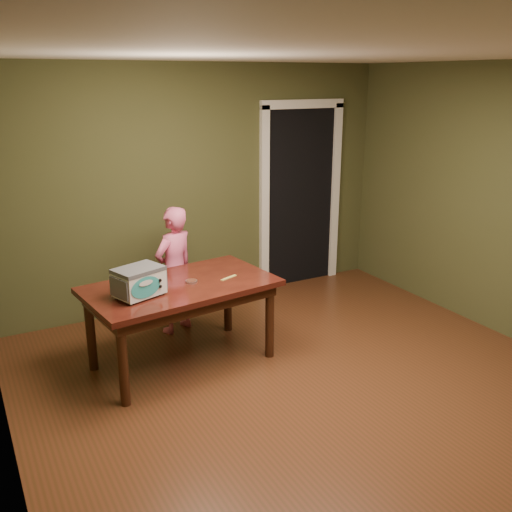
{
  "coord_description": "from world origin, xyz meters",
  "views": [
    {
      "loc": [
        -2.38,
        -3.17,
        2.45
      ],
      "look_at": [
        -0.11,
        1.0,
        0.95
      ],
      "focal_mm": 40.0,
      "sensor_mm": 36.0,
      "label": 1
    }
  ],
  "objects": [
    {
      "name": "floor",
      "position": [
        0.0,
        0.0,
        0.0
      ],
      "size": [
        5.0,
        5.0,
        0.0
      ],
      "primitive_type": "plane",
      "color": "#542918",
      "rests_on": "ground"
    },
    {
      "name": "room_shell",
      "position": [
        0.0,
        0.0,
        1.71
      ],
      "size": [
        4.52,
        5.02,
        2.61
      ],
      "color": "#414424",
      "rests_on": "ground"
    },
    {
      "name": "doorway",
      "position": [
        1.3,
        2.78,
        1.06
      ],
      "size": [
        1.1,
        0.66,
        2.25
      ],
      "color": "black",
      "rests_on": "ground"
    },
    {
      "name": "dining_table",
      "position": [
        -0.76,
        1.17,
        0.65
      ],
      "size": [
        1.7,
        1.09,
        0.75
      ],
      "rotation": [
        0.0,
        0.0,
        0.12
      ],
      "color": "black",
      "rests_on": "floor"
    },
    {
      "name": "toy_oven",
      "position": [
        -1.15,
        1.05,
        0.88
      ],
      "size": [
        0.45,
        0.37,
        0.24
      ],
      "rotation": [
        0.0,
        0.0,
        0.33
      ],
      "color": "#4C4F54",
      "rests_on": "dining_table"
    },
    {
      "name": "baking_pan",
      "position": [
        -0.66,
        1.15,
        0.76
      ],
      "size": [
        0.1,
        0.1,
        0.02
      ],
      "color": "silver",
      "rests_on": "dining_table"
    },
    {
      "name": "spatula",
      "position": [
        -0.33,
        1.1,
        0.75
      ],
      "size": [
        0.18,
        0.09,
        0.01
      ],
      "primitive_type": "cube",
      "rotation": [
        0.0,
        0.0,
        0.36
      ],
      "color": "#CEC459",
      "rests_on": "dining_table"
    },
    {
      "name": "child",
      "position": [
        -0.56,
        1.86,
        0.64
      ],
      "size": [
        0.55,
        0.46,
        1.27
      ],
      "primitive_type": "imported",
      "rotation": [
        0.0,
        0.0,
        3.54
      ],
      "color": "#E15C87",
      "rests_on": "floor"
    }
  ]
}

